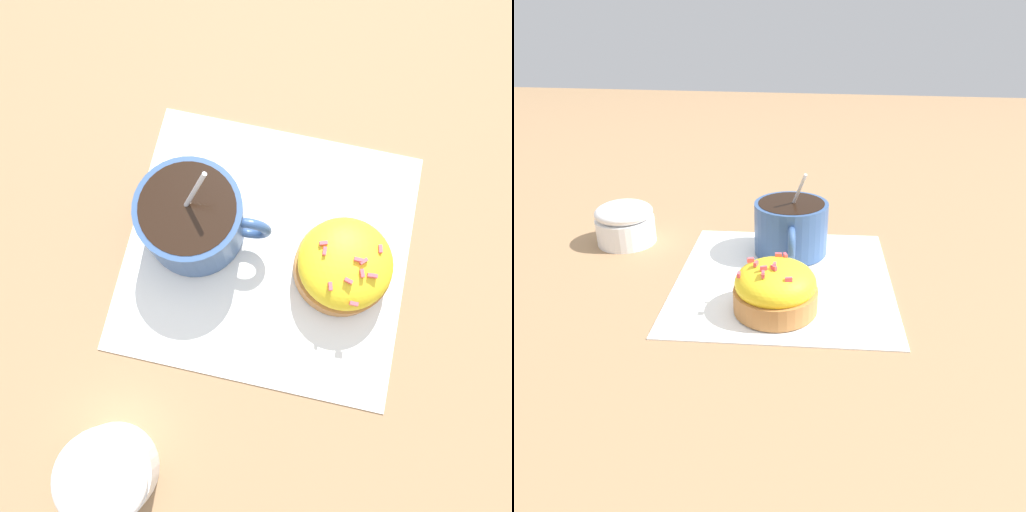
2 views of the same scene
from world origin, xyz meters
The scene contains 5 objects.
ground_plane centered at (0.00, 0.00, 0.00)m, with size 3.00×3.00×0.00m, color #93704C.
paper_napkin centered at (0.00, 0.00, 0.00)m, with size 0.28×0.27×0.00m.
coffee_cup centered at (0.07, 0.00, 0.04)m, with size 0.12×0.09×0.11m.
frosted_pastry centered at (-0.07, 0.00, 0.03)m, with size 0.09×0.09×0.06m.
sugar_bowl centered at (0.07, 0.22, 0.03)m, with size 0.08×0.08×0.06m.
Camera 1 is at (-0.02, 0.11, 0.46)m, focal length 35.00 mm.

